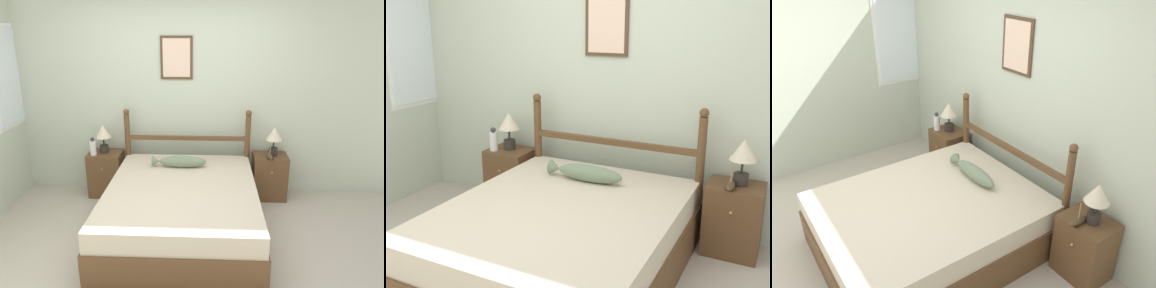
{
  "view_description": "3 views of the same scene",
  "coord_description": "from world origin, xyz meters",
  "views": [
    {
      "loc": [
        0.33,
        -2.95,
        2.19
      ],
      "look_at": [
        0.15,
        0.98,
        0.88
      ],
      "focal_mm": 35.0,
      "sensor_mm": 36.0,
      "label": 1
    },
    {
      "loc": [
        1.47,
        -1.93,
        1.82
      ],
      "look_at": [
        0.0,
        0.98,
        0.89
      ],
      "focal_mm": 42.0,
      "sensor_mm": 36.0,
      "label": 2
    },
    {
      "loc": [
        2.51,
        -0.73,
        2.5
      ],
      "look_at": [
        0.01,
        1.02,
        0.95
      ],
      "focal_mm": 35.0,
      "sensor_mm": 36.0,
      "label": 3
    }
  ],
  "objects": [
    {
      "name": "model_boat",
      "position": [
        1.08,
        1.39,
        0.6
      ],
      "size": [
        0.07,
        0.21,
        0.2
      ],
      "color": "#4C3823",
      "rests_on": "nightstand_right"
    },
    {
      "name": "bed",
      "position": [
        0.06,
        0.61,
        0.27
      ],
      "size": [
        1.59,
        1.95,
        0.54
      ],
      "color": "brown",
      "rests_on": "ground_plane"
    },
    {
      "name": "fish_pillow",
      "position": [
        -0.01,
        1.14,
        0.61
      ],
      "size": [
        0.64,
        0.14,
        0.14
      ],
      "color": "gray",
      "rests_on": "bed"
    },
    {
      "name": "table_lamp_right",
      "position": [
        1.14,
        1.5,
        0.82
      ],
      "size": [
        0.2,
        0.2,
        0.36
      ],
      "color": "#2D2823",
      "rests_on": "nightstand_right"
    },
    {
      "name": "wall_back",
      "position": [
        -0.0,
        1.73,
        1.28
      ],
      "size": [
        6.4,
        0.08,
        2.55
      ],
      "color": "beige",
      "rests_on": "ground_plane"
    },
    {
      "name": "bottle",
      "position": [
        -1.11,
        1.4,
        0.68
      ],
      "size": [
        0.08,
        0.08,
        0.23
      ],
      "color": "white",
      "rests_on": "nightstand_left"
    },
    {
      "name": "nightstand_left",
      "position": [
        -1.0,
        1.5,
        0.29
      ],
      "size": [
        0.42,
        0.37,
        0.57
      ],
      "color": "brown",
      "rests_on": "ground_plane"
    },
    {
      "name": "nightstand_right",
      "position": [
        1.11,
        1.5,
        0.29
      ],
      "size": [
        0.42,
        0.37,
        0.57
      ],
      "color": "brown",
      "rests_on": "ground_plane"
    },
    {
      "name": "table_lamp_left",
      "position": [
        -1.0,
        1.51,
        0.82
      ],
      "size": [
        0.2,
        0.2,
        0.36
      ],
      "color": "#2D2823",
      "rests_on": "nightstand_left"
    },
    {
      "name": "headboard",
      "position": [
        0.06,
        1.55,
        0.63
      ],
      "size": [
        1.6,
        0.08,
        1.14
      ],
      "color": "brown",
      "rests_on": "ground_plane"
    }
  ]
}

